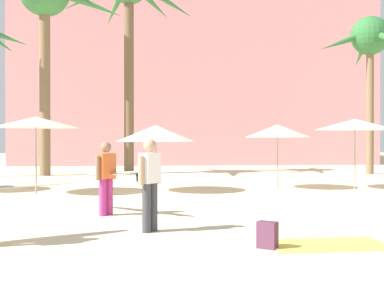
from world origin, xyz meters
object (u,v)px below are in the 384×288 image
(palm_tree_left, at_px, (129,0))
(person_near_right, at_px, (107,175))
(cafe_umbrella_2, at_px, (355,125))
(person_far_left, at_px, (150,181))
(backpack, at_px, (268,235))
(palm_tree_far_left, at_px, (371,44))
(cafe_umbrella_5, at_px, (278,131))
(cafe_umbrella_0, at_px, (156,133))
(palm_tree_right, at_px, (44,3))
(cafe_umbrella_4, at_px, (36,122))
(beach_towel, at_px, (328,245))

(palm_tree_left, xyz_separation_m, person_near_right, (0.07, -13.63, -7.76))
(cafe_umbrella_2, xyz_separation_m, person_far_left, (-6.98, -7.30, -1.28))
(cafe_umbrella_2, bearing_deg, backpack, -120.17)
(palm_tree_far_left, height_order, palm_tree_left, palm_tree_left)
(palm_tree_far_left, bearing_deg, cafe_umbrella_5, -133.15)
(cafe_umbrella_0, height_order, cafe_umbrella_5, cafe_umbrella_5)
(palm_tree_far_left, bearing_deg, cafe_umbrella_0, -144.77)
(cafe_umbrella_2, height_order, person_far_left, cafe_umbrella_2)
(palm_tree_right, height_order, cafe_umbrella_5, palm_tree_right)
(cafe_umbrella_4, height_order, beach_towel, cafe_umbrella_4)
(backpack, bearing_deg, cafe_umbrella_2, 6.18)
(palm_tree_right, distance_m, backpack, 19.54)
(palm_tree_left, height_order, backpack, palm_tree_left)
(palm_tree_left, relative_size, cafe_umbrella_0, 4.00)
(palm_tree_far_left, distance_m, person_far_left, 19.14)
(palm_tree_right, bearing_deg, backpack, -67.52)
(beach_towel, xyz_separation_m, person_near_right, (-3.82, 3.60, 0.89))
(cafe_umbrella_0, height_order, beach_towel, cafe_umbrella_0)
(cafe_umbrella_2, distance_m, backpack, 10.44)
(palm_tree_right, bearing_deg, beach_towel, -64.35)
(palm_tree_left, bearing_deg, palm_tree_right, -166.98)
(cafe_umbrella_2, bearing_deg, palm_tree_left, 133.27)
(backpack, bearing_deg, person_far_left, 85.94)
(palm_tree_left, xyz_separation_m, cafe_umbrella_5, (5.46, -8.05, -6.66))
(cafe_umbrella_2, height_order, backpack, cafe_umbrella_2)
(person_near_right, bearing_deg, palm_tree_right, -30.74)
(cafe_umbrella_0, distance_m, cafe_umbrella_4, 3.80)
(palm_tree_left, xyz_separation_m, cafe_umbrella_4, (-2.53, -9.00, -6.42))
(beach_towel, height_order, person_far_left, person_far_left)
(palm_tree_left, bearing_deg, backpack, -80.60)
(palm_tree_left, bearing_deg, person_near_right, -89.70)
(cafe_umbrella_4, height_order, person_far_left, cafe_umbrella_4)
(cafe_umbrella_2, relative_size, cafe_umbrella_4, 1.01)
(cafe_umbrella_5, height_order, beach_towel, cafe_umbrella_5)
(palm_tree_far_left, xyz_separation_m, cafe_umbrella_0, (-10.74, -7.58, -4.56))
(palm_tree_right, bearing_deg, person_far_left, -71.51)
(palm_tree_right, relative_size, cafe_umbrella_2, 3.66)
(cafe_umbrella_4, relative_size, backpack, 6.40)
(cafe_umbrella_0, bearing_deg, person_far_left, -91.48)
(cafe_umbrella_4, xyz_separation_m, person_near_right, (2.60, -4.63, -1.34))
(palm_tree_far_left, relative_size, cafe_umbrella_2, 2.88)
(person_near_right, bearing_deg, palm_tree_far_left, -91.78)
(beach_towel, bearing_deg, palm_tree_left, 102.74)
(palm_tree_left, relative_size, person_far_left, 6.18)
(palm_tree_right, relative_size, person_near_right, 4.68)
(palm_tree_far_left, relative_size, backpack, 18.66)
(palm_tree_left, distance_m, cafe_umbrella_4, 11.34)
(palm_tree_left, distance_m, cafe_umbrella_5, 11.79)
(backpack, bearing_deg, palm_tree_far_left, 7.17)
(palm_tree_left, xyz_separation_m, cafe_umbrella_0, (1.24, -8.69, -6.76))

